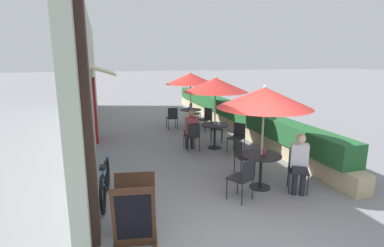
{
  "coord_description": "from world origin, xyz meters",
  "views": [
    {
      "loc": [
        -2.15,
        -3.87,
        2.75
      ],
      "look_at": [
        0.15,
        3.74,
        1.0
      ],
      "focal_mm": 28.0,
      "sensor_mm": 36.0,
      "label": 1
    }
  ],
  "objects_px": {
    "patio_umbrella_mid": "(215,85)",
    "cafe_chair_far_back": "(206,117)",
    "cafe_chair_far_right": "(172,117)",
    "menu_board": "(135,212)",
    "coffee_cup_far": "(189,108)",
    "coffee_cup_near": "(264,152)",
    "coffee_cup_mid": "(219,124)",
    "cafe_chair_mid_left": "(192,135)",
    "bicycle_leaning": "(105,182)",
    "seated_patron_mid_left": "(191,128)",
    "patio_umbrella_far": "(191,79)",
    "cafe_chair_mid_right": "(237,135)",
    "patio_table_near": "(261,163)",
    "cafe_chair_near_back": "(243,176)",
    "patio_table_far": "(191,114)",
    "cafe_chair_near_left": "(298,167)",
    "cafe_chair_far_left": "(193,112)",
    "seated_patron_near_left": "(299,161)",
    "patio_table_mid": "(215,130)",
    "patio_umbrella_near": "(264,98)",
    "cafe_chair_mid_back": "(214,126)",
    "cafe_chair_near_right": "(242,154)"
  },
  "relations": [
    {
      "from": "cafe_chair_mid_right",
      "to": "patio_umbrella_far",
      "type": "xyz_separation_m",
      "value": [
        -0.42,
        3.43,
        1.44
      ]
    },
    {
      "from": "patio_umbrella_far",
      "to": "patio_table_mid",
      "type": "bearing_deg",
      "value": -91.42
    },
    {
      "from": "patio_table_near",
      "to": "seated_patron_near_left",
      "type": "distance_m",
      "value": 0.77
    },
    {
      "from": "cafe_chair_near_left",
      "to": "cafe_chair_near_back",
      "type": "distance_m",
      "value": 1.33
    },
    {
      "from": "cafe_chair_near_back",
      "to": "cafe_chair_far_left",
      "type": "distance_m",
      "value": 7.07
    },
    {
      "from": "patio_table_near",
      "to": "cafe_chair_near_back",
      "type": "bearing_deg",
      "value": -144.91
    },
    {
      "from": "coffee_cup_near",
      "to": "cafe_chair_mid_left",
      "type": "xyz_separation_m",
      "value": [
        -0.73,
        2.86,
        -0.28
      ]
    },
    {
      "from": "patio_umbrella_near",
      "to": "cafe_chair_far_left",
      "type": "bearing_deg",
      "value": 85.61
    },
    {
      "from": "patio_table_mid",
      "to": "cafe_chair_mid_back",
      "type": "bearing_deg",
      "value": 69.41
    },
    {
      "from": "cafe_chair_far_right",
      "to": "coffee_cup_far",
      "type": "bearing_deg",
      "value": 11.64
    },
    {
      "from": "patio_umbrella_mid",
      "to": "cafe_chair_far_back",
      "type": "height_order",
      "value": "patio_umbrella_mid"
    },
    {
      "from": "cafe_chair_near_right",
      "to": "patio_umbrella_far",
      "type": "distance_m",
      "value": 5.29
    },
    {
      "from": "seated_patron_near_left",
      "to": "patio_umbrella_far",
      "type": "relative_size",
      "value": 0.56
    },
    {
      "from": "patio_umbrella_near",
      "to": "bicycle_leaning",
      "type": "height_order",
      "value": "patio_umbrella_near"
    },
    {
      "from": "patio_table_near",
      "to": "cafe_chair_near_back",
      "type": "height_order",
      "value": "cafe_chair_near_back"
    },
    {
      "from": "coffee_cup_far",
      "to": "cafe_chair_near_back",
      "type": "bearing_deg",
      "value": -96.78
    },
    {
      "from": "coffee_cup_near",
      "to": "patio_umbrella_mid",
      "type": "bearing_deg",
      "value": 89.51
    },
    {
      "from": "patio_table_far",
      "to": "seated_patron_near_left",
      "type": "bearing_deg",
      "value": -85.77
    },
    {
      "from": "coffee_cup_far",
      "to": "patio_table_near",
      "type": "bearing_deg",
      "value": -91.24
    },
    {
      "from": "patio_table_near",
      "to": "cafe_chair_far_right",
      "type": "xyz_separation_m",
      "value": [
        -0.59,
        5.78,
        -0.05
      ]
    },
    {
      "from": "cafe_chair_far_right",
      "to": "bicycle_leaning",
      "type": "relative_size",
      "value": 0.51
    },
    {
      "from": "coffee_cup_mid",
      "to": "bicycle_leaning",
      "type": "distance_m",
      "value": 4.26
    },
    {
      "from": "seated_patron_mid_left",
      "to": "coffee_cup_far",
      "type": "distance_m",
      "value": 3.03
    },
    {
      "from": "cafe_chair_mid_back",
      "to": "patio_umbrella_far",
      "type": "distance_m",
      "value": 2.57
    },
    {
      "from": "seated_patron_mid_left",
      "to": "bicycle_leaning",
      "type": "xyz_separation_m",
      "value": [
        -2.54,
        -2.64,
        -0.31
      ]
    },
    {
      "from": "cafe_chair_mid_left",
      "to": "coffee_cup_far",
      "type": "height_order",
      "value": "cafe_chair_mid_left"
    },
    {
      "from": "coffee_cup_far",
      "to": "menu_board",
      "type": "relative_size",
      "value": 0.09
    },
    {
      "from": "coffee_cup_near",
      "to": "patio_table_far",
      "type": "height_order",
      "value": "coffee_cup_near"
    },
    {
      "from": "cafe_chair_far_back",
      "to": "patio_umbrella_far",
      "type": "bearing_deg",
      "value": 5.72
    },
    {
      "from": "coffee_cup_far",
      "to": "coffee_cup_near",
      "type": "bearing_deg",
      "value": -90.47
    },
    {
      "from": "coffee_cup_mid",
      "to": "patio_umbrella_far",
      "type": "distance_m",
      "value": 3.17
    },
    {
      "from": "coffee_cup_far",
      "to": "cafe_chair_mid_back",
      "type": "bearing_deg",
      "value": -83.56
    },
    {
      "from": "coffee_cup_far",
      "to": "bicycle_leaning",
      "type": "xyz_separation_m",
      "value": [
        -3.33,
        -5.57,
        -0.42
      ]
    },
    {
      "from": "seated_patron_mid_left",
      "to": "cafe_chair_far_left",
      "type": "height_order",
      "value": "seated_patron_mid_left"
    },
    {
      "from": "patio_umbrella_near",
      "to": "seated_patron_near_left",
      "type": "height_order",
      "value": "patio_umbrella_near"
    },
    {
      "from": "patio_table_near",
      "to": "coffee_cup_near",
      "type": "xyz_separation_m",
      "value": [
        0.08,
        0.02,
        0.23
      ]
    },
    {
      "from": "cafe_chair_far_right",
      "to": "menu_board",
      "type": "xyz_separation_m",
      "value": [
        -2.21,
        -6.98,
        -0.01
      ]
    },
    {
      "from": "seated_patron_mid_left",
      "to": "patio_umbrella_far",
      "type": "xyz_separation_m",
      "value": [
        0.83,
        2.85,
        1.27
      ]
    },
    {
      "from": "cafe_chair_mid_right",
      "to": "coffee_cup_mid",
      "type": "height_order",
      "value": "cafe_chair_mid_right"
    },
    {
      "from": "patio_table_near",
      "to": "patio_table_far",
      "type": "distance_m",
      "value": 5.85
    },
    {
      "from": "cafe_chair_near_back",
      "to": "coffee_cup_mid",
      "type": "distance_m",
      "value": 3.45
    },
    {
      "from": "patio_table_far",
      "to": "coffee_cup_far",
      "type": "bearing_deg",
      "value": 123.77
    },
    {
      "from": "cafe_chair_mid_left",
      "to": "bicycle_leaning",
      "type": "relative_size",
      "value": 0.51
    },
    {
      "from": "cafe_chair_near_back",
      "to": "cafe_chair_far_right",
      "type": "height_order",
      "value": "same"
    },
    {
      "from": "seated_patron_near_left",
      "to": "patio_table_mid",
      "type": "bearing_deg",
      "value": -50.52
    },
    {
      "from": "patio_umbrella_far",
      "to": "cafe_chair_far_back",
      "type": "distance_m",
      "value": 1.63
    },
    {
      "from": "coffee_cup_near",
      "to": "coffee_cup_mid",
      "type": "xyz_separation_m",
      "value": [
        0.11,
        2.87,
        0.0
      ]
    },
    {
      "from": "cafe_chair_near_left",
      "to": "cafe_chair_far_back",
      "type": "bearing_deg",
      "value": -58.52
    },
    {
      "from": "cafe_chair_near_right",
      "to": "cafe_chair_near_back",
      "type": "height_order",
      "value": "same"
    },
    {
      "from": "seated_patron_mid_left",
      "to": "cafe_chair_near_left",
      "type": "bearing_deg",
      "value": -71.48
    }
  ]
}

